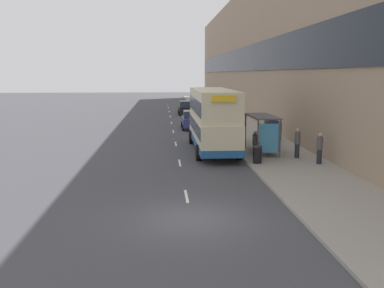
% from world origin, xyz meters
% --- Properties ---
extents(ground_plane, '(220.00, 220.00, 0.00)m').
position_xyz_m(ground_plane, '(0.00, 0.00, 0.00)').
color(ground_plane, '#424247').
extents(pavement, '(5.00, 93.00, 0.14)m').
position_xyz_m(pavement, '(6.50, 38.50, 0.07)').
color(pavement, gray).
rests_on(pavement, ground_plane).
extents(terrace_facade, '(3.10, 93.00, 15.84)m').
position_xyz_m(terrace_facade, '(10.49, 38.50, 7.91)').
color(terrace_facade, '#9E846B').
rests_on(terrace_facade, ground_plane).
extents(lane_mark_0, '(0.12, 2.00, 0.01)m').
position_xyz_m(lane_mark_0, '(0.00, 3.03, 0.01)').
color(lane_mark_0, silver).
rests_on(lane_mark_0, ground_plane).
extents(lane_mark_1, '(0.12, 2.00, 0.01)m').
position_xyz_m(lane_mark_1, '(0.00, 10.19, 0.01)').
color(lane_mark_1, silver).
rests_on(lane_mark_1, ground_plane).
extents(lane_mark_2, '(0.12, 2.00, 0.01)m').
position_xyz_m(lane_mark_2, '(0.00, 17.35, 0.01)').
color(lane_mark_2, silver).
rests_on(lane_mark_2, ground_plane).
extents(lane_mark_3, '(0.12, 2.00, 0.01)m').
position_xyz_m(lane_mark_3, '(0.00, 24.51, 0.01)').
color(lane_mark_3, silver).
rests_on(lane_mark_3, ground_plane).
extents(lane_mark_4, '(0.12, 2.00, 0.01)m').
position_xyz_m(lane_mark_4, '(0.00, 31.68, 0.01)').
color(lane_mark_4, silver).
rests_on(lane_mark_4, ground_plane).
extents(lane_mark_5, '(0.12, 2.00, 0.01)m').
position_xyz_m(lane_mark_5, '(0.00, 38.84, 0.01)').
color(lane_mark_5, silver).
rests_on(lane_mark_5, ground_plane).
extents(lane_mark_6, '(0.12, 2.00, 0.01)m').
position_xyz_m(lane_mark_6, '(0.00, 46.00, 0.01)').
color(lane_mark_6, silver).
rests_on(lane_mark_6, ground_plane).
extents(lane_mark_7, '(0.12, 2.00, 0.01)m').
position_xyz_m(lane_mark_7, '(0.00, 53.16, 0.01)').
color(lane_mark_7, silver).
rests_on(lane_mark_7, ground_plane).
extents(lane_mark_8, '(0.12, 2.00, 0.01)m').
position_xyz_m(lane_mark_8, '(0.00, 60.32, 0.01)').
color(lane_mark_8, silver).
rests_on(lane_mark_8, ground_plane).
extents(bus_shelter, '(1.60, 4.20, 2.48)m').
position_xyz_m(bus_shelter, '(5.77, 12.31, 1.88)').
color(bus_shelter, '#4C4C51').
rests_on(bus_shelter, ground_plane).
extents(double_decker_bus_near, '(2.85, 10.29, 4.30)m').
position_xyz_m(double_decker_bus_near, '(2.47, 14.05, 2.28)').
color(double_decker_bus_near, beige).
rests_on(double_decker_bus_near, ground_plane).
extents(car_0, '(1.97, 4.01, 1.81)m').
position_xyz_m(car_0, '(1.85, 26.28, 0.89)').
color(car_0, navy).
rests_on(car_0, ground_plane).
extents(car_1, '(1.96, 4.26, 1.81)m').
position_xyz_m(car_1, '(2.10, 41.19, 0.89)').
color(car_1, black).
rests_on(car_1, ground_plane).
extents(pedestrian_at_shelter, '(0.37, 0.37, 1.86)m').
position_xyz_m(pedestrian_at_shelter, '(7.41, 10.65, 1.09)').
color(pedestrian_at_shelter, '#23232D').
rests_on(pedestrian_at_shelter, ground_plane).
extents(pedestrian_1, '(0.32, 0.32, 1.63)m').
position_xyz_m(pedestrian_1, '(8.23, 17.61, 0.97)').
color(pedestrian_1, '#23232D').
rests_on(pedestrian_1, ground_plane).
extents(pedestrian_2, '(0.36, 0.36, 1.83)m').
position_xyz_m(pedestrian_2, '(8.12, 8.71, 1.07)').
color(pedestrian_2, '#23232D').
rests_on(pedestrian_2, ground_plane).
extents(pedestrian_3, '(0.33, 0.33, 1.66)m').
position_xyz_m(pedestrian_3, '(4.86, 11.28, 0.99)').
color(pedestrian_3, '#23232D').
rests_on(pedestrian_3, ground_plane).
extents(pedestrian_4, '(0.36, 0.36, 1.84)m').
position_xyz_m(pedestrian_4, '(6.54, 13.47, 1.08)').
color(pedestrian_4, '#23232D').
rests_on(pedestrian_4, ground_plane).
extents(litter_bin, '(0.55, 0.55, 1.05)m').
position_xyz_m(litter_bin, '(4.55, 9.18, 0.67)').
color(litter_bin, black).
rests_on(litter_bin, ground_plane).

